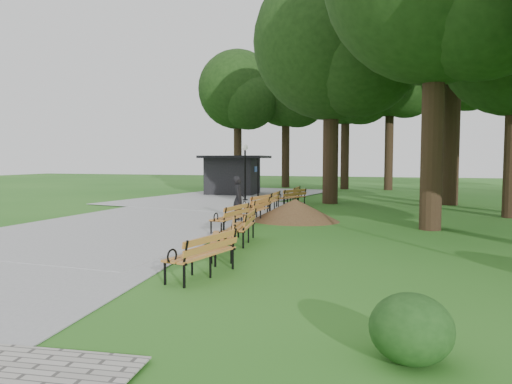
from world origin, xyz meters
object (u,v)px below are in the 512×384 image
(person, at_px, (238,199))
(bench_7, at_px, (291,198))
(lamp_post, at_px, (245,160))
(bench_4, at_px, (255,210))
(bench_2, at_px, (241,227))
(lawn_tree_4, at_px, (456,7))
(bench_3, at_px, (230,218))
(dirt_mound, at_px, (295,210))
(bench_0, at_px, (201,254))
(bench_6, at_px, (270,201))
(bench_8, at_px, (292,195))
(bench_5, at_px, (256,205))
(kiosk, at_px, (233,175))
(bench_1, at_px, (222,238))
(lawn_tree_2, at_px, (332,42))

(person, height_order, bench_7, person)
(lamp_post, distance_m, bench_4, 8.71)
(bench_4, bearing_deg, bench_2, 14.39)
(lawn_tree_4, bearing_deg, bench_3, -123.65)
(dirt_mound, height_order, bench_4, bench_4)
(bench_0, xyz_separation_m, bench_3, (-1.46, 5.56, 0.00))
(bench_6, height_order, lawn_tree_4, lawn_tree_4)
(bench_3, distance_m, bench_6, 6.01)
(person, xyz_separation_m, lamp_post, (-2.37, 7.94, 1.41))
(bench_8, bearing_deg, bench_5, -3.58)
(kiosk, height_order, lawn_tree_4, lawn_tree_4)
(bench_6, relative_size, bench_8, 1.00)
(dirt_mound, distance_m, bench_2, 4.92)
(bench_1, xyz_separation_m, bench_2, (-0.16, 1.82, 0.00))
(kiosk, distance_m, bench_5, 11.83)
(person, distance_m, bench_8, 7.54)
(bench_8, height_order, lawn_tree_4, lawn_tree_4)
(bench_2, bearing_deg, kiosk, -167.80)
(bench_3, bearing_deg, lawn_tree_4, 152.61)
(bench_1, distance_m, bench_6, 9.72)
(bench_2, height_order, lawn_tree_2, lawn_tree_2)
(bench_1, relative_size, lawn_tree_4, 0.14)
(bench_5, bearing_deg, dirt_mound, 73.91)
(bench_0, relative_size, bench_2, 1.00)
(bench_0, height_order, bench_2, same)
(kiosk, bearing_deg, lawn_tree_2, -35.48)
(bench_0, relative_size, bench_7, 1.00)
(kiosk, distance_m, bench_2, 17.75)
(bench_2, bearing_deg, bench_8, 177.47)
(bench_1, bearing_deg, dirt_mound, 157.89)
(person, bearing_deg, bench_4, -105.42)
(bench_5, bearing_deg, lawn_tree_2, 173.29)
(dirt_mound, height_order, bench_1, bench_1)
(bench_8, bearing_deg, bench_7, 9.14)
(person, relative_size, dirt_mound, 0.60)
(bench_5, bearing_deg, bench_2, 24.55)
(bench_4, xyz_separation_m, bench_6, (-0.41, 3.53, 0.00))
(kiosk, height_order, bench_5, kiosk)
(bench_2, relative_size, bench_4, 1.00)
(person, bearing_deg, lawn_tree_4, -55.40)
(lawn_tree_4, bearing_deg, person, -132.44)
(bench_4, bearing_deg, bench_7, -177.86)
(bench_6, xyz_separation_m, bench_7, (0.44, 2.30, 0.00))
(bench_2, height_order, bench_4, same)
(bench_3, bearing_deg, bench_7, -174.55)
(lamp_post, xyz_separation_m, lawn_tree_4, (10.57, 1.02, 7.55))
(bench_3, distance_m, bench_8, 10.02)
(dirt_mound, distance_m, bench_5, 2.07)
(bench_0, distance_m, bench_4, 8.15)
(person, height_order, bench_6, person)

